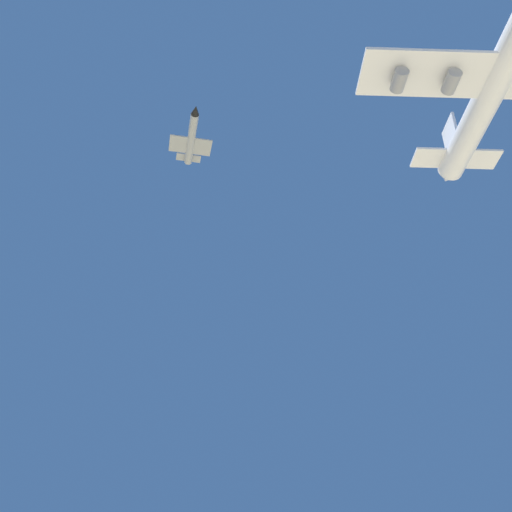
# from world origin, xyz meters

# --- Properties ---
(carrier_jet) EXTENTS (72.79, 59.24, 18.31)m
(carrier_jet) POSITION_xyz_m (-36.60, 106.30, 99.74)
(carrier_jet) COLOR white
(chase_jet_lead) EXTENTS (14.02, 11.32, 4.00)m
(chase_jet_lead) POSITION_xyz_m (-8.28, 48.43, 78.29)
(chase_jet_lead) COLOR #999EA3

